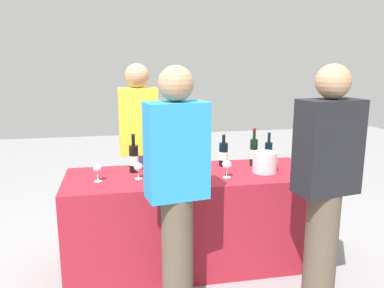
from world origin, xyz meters
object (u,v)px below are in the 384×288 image
object	(u,v)px
wine_bottle_3	(254,152)
ice_bucket	(265,162)
wine_glass_1	(138,167)
wine_bottle_1	(172,159)
wine_glass_2	(156,170)
wine_bottle_2	(223,154)
wine_glass_0	(97,169)
wine_glass_4	(227,165)
server_pouring	(139,143)
wine_glass_5	(274,162)
guest_1	(326,181)
wine_bottle_4	(268,154)
wine_glass_3	(193,167)
wine_bottle_0	(134,158)
guest_0	(177,185)

from	to	relation	value
wine_bottle_3	ice_bucket	size ratio (longest dim) A/B	1.67
wine_glass_1	ice_bucket	size ratio (longest dim) A/B	0.66
wine_bottle_1	wine_glass_2	size ratio (longest dim) A/B	2.08
wine_bottle_2	wine_bottle_1	bearing A→B (deg)	-168.99
wine_glass_0	wine_glass_4	size ratio (longest dim) A/B	0.97
wine_glass_2	server_pouring	size ratio (longest dim) A/B	0.08
wine_bottle_1	ice_bucket	world-z (taller)	wine_bottle_1
wine_glass_0	wine_glass_5	world-z (taller)	wine_glass_0
wine_glass_4	guest_1	size ratio (longest dim) A/B	0.08
wine_bottle_2	wine_bottle_4	world-z (taller)	same
wine_glass_3	wine_glass_5	world-z (taller)	wine_glass_3
wine_glass_1	wine_glass_4	xyz separation A→B (m)	(0.69, -0.10, 0.01)
wine_glass_1	wine_bottle_2	bearing A→B (deg)	17.97
wine_glass_2	wine_glass_4	distance (m)	0.57
wine_glass_5	wine_bottle_0	bearing A→B (deg)	168.74
wine_bottle_3	wine_glass_2	distance (m)	0.96
guest_1	wine_glass_3	bearing A→B (deg)	134.07
wine_bottle_3	server_pouring	bearing A→B (deg)	152.48
ice_bucket	guest_0	size ratio (longest dim) A/B	0.12
wine_bottle_1	server_pouring	bearing A→B (deg)	113.32
wine_bottle_0	wine_glass_1	distance (m)	0.20
wine_glass_5	wine_glass_2	bearing A→B (deg)	-173.12
wine_bottle_2	wine_bottle_3	distance (m)	0.27
wine_bottle_2	wine_glass_1	world-z (taller)	wine_bottle_2
guest_0	guest_1	world-z (taller)	guest_1
wine_bottle_4	wine_glass_3	bearing A→B (deg)	-160.40
server_pouring	wine_glass_5	bearing A→B (deg)	141.21
wine_bottle_2	wine_glass_4	size ratio (longest dim) A/B	2.09
wine_bottle_2	wine_glass_1	xyz separation A→B (m)	(-0.76, -0.25, -0.01)
wine_glass_1	wine_bottle_3	bearing A→B (deg)	11.06
wine_glass_2	wine_glass_4	xyz separation A→B (m)	(0.56, 0.05, -0.00)
wine_bottle_1	wine_glass_4	size ratio (longest dim) A/B	2.06
guest_0	wine_glass_5	bearing A→B (deg)	22.10
wine_bottle_3	server_pouring	world-z (taller)	server_pouring
wine_glass_3	wine_glass_5	distance (m)	0.70
wine_glass_1	server_pouring	distance (m)	0.71
wine_glass_3	wine_bottle_2	bearing A→B (deg)	44.68
wine_glass_1	server_pouring	size ratio (longest dim) A/B	0.08
wine_glass_2	guest_0	world-z (taller)	guest_0
wine_bottle_4	wine_glass_5	xyz separation A→B (m)	(-0.03, -0.20, -0.02)
wine_bottle_0	wine_glass_1	world-z (taller)	wine_bottle_0
wine_bottle_0	wine_glass_2	xyz separation A→B (m)	(0.15, -0.35, -0.01)
wine_bottle_1	guest_0	bearing A→B (deg)	-95.55
wine_bottle_4	wine_glass_3	size ratio (longest dim) A/B	2.17
wine_bottle_3	guest_1	distance (m)	0.90
wine_glass_2	ice_bucket	world-z (taller)	ice_bucket
wine_bottle_0	wine_bottle_2	distance (m)	0.78
wine_glass_0	guest_1	distance (m)	1.66
wine_bottle_1	wine_bottle_3	bearing A→B (deg)	3.52
wine_glass_1	ice_bucket	bearing A→B (deg)	-0.53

